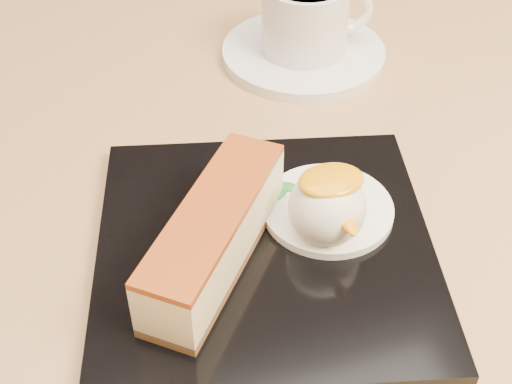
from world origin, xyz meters
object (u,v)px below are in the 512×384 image
object	(u,v)px
coffee_cup	(307,16)
saucer	(303,53)
cheesecake	(214,235)
ice_cream_scoop	(327,207)
table	(266,309)
dessert_plate	(265,249)

from	to	relation	value
coffee_cup	saucer	bearing A→B (deg)	-180.00
cheesecake	ice_cream_scoop	bearing A→B (deg)	-51.01
table	ice_cream_scoop	bearing A→B (deg)	-80.03
ice_cream_scoop	saucer	distance (m)	0.24
table	ice_cream_scoop	world-z (taller)	ice_cream_scoop
cheesecake	saucer	bearing A→B (deg)	6.73
table	ice_cream_scoop	size ratio (longest dim) A/B	15.77
dessert_plate	ice_cream_scoop	size ratio (longest dim) A/B	4.34
cheesecake	saucer	distance (m)	0.28
dessert_plate	cheesecake	world-z (taller)	cheesecake
dessert_plate	coffee_cup	distance (m)	0.26
ice_cream_scoop	saucer	size ratio (longest dim) A/B	0.34
cheesecake	ice_cream_scoop	world-z (taller)	ice_cream_scoop
cheesecake	saucer	xyz separation A→B (m)	(0.15, 0.23, -0.03)
table	dessert_plate	xyz separation A→B (m)	(-0.03, -0.07, 0.16)
saucer	dessert_plate	bearing A→B (deg)	-116.14
table	saucer	xyz separation A→B (m)	(0.08, 0.15, 0.16)
table	saucer	size ratio (longest dim) A/B	5.33
cheesecake	table	bearing A→B (deg)	1.24
saucer	coffee_cup	world-z (taller)	coffee_cup
cheesecake	saucer	size ratio (longest dim) A/B	0.91
table	coffee_cup	bearing A→B (deg)	60.29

